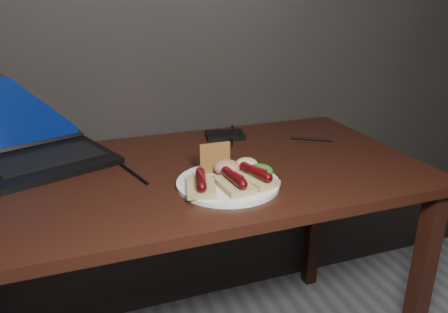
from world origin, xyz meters
name	(u,v)px	position (x,y,z in m)	size (l,w,h in m)	color
desk	(181,199)	(0.00, 1.38, 0.66)	(1.40, 0.70, 0.75)	black
laptop	(39,143)	(-0.37, 1.62, 0.80)	(0.45, 0.47, 0.25)	black
hard_drive	(225,135)	(0.22, 1.62, 0.76)	(0.13, 0.09, 0.02)	black
desk_cables	(176,153)	(0.02, 1.51, 0.75)	(1.01, 0.41, 0.01)	black
plate	(228,183)	(0.09, 1.24, 0.76)	(0.27, 0.27, 0.01)	white
bread_sausage_left	(201,184)	(0.01, 1.21, 0.78)	(0.10, 0.13, 0.04)	tan
bread_sausage_center	(234,182)	(0.09, 1.19, 0.78)	(0.08, 0.12, 0.04)	tan
bread_sausage_right	(255,176)	(0.16, 1.21, 0.78)	(0.10, 0.13, 0.04)	tan
crispbread	(215,158)	(0.08, 1.31, 0.80)	(0.09, 0.01, 0.09)	#A66D2D
salad_greens	(260,172)	(0.18, 1.23, 0.78)	(0.07, 0.07, 0.04)	#1E5711
salsa_mound	(227,168)	(0.11, 1.28, 0.78)	(0.07, 0.07, 0.04)	#9F0F15
coleslaw_mound	(246,164)	(0.17, 1.29, 0.78)	(0.06, 0.06, 0.04)	beige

